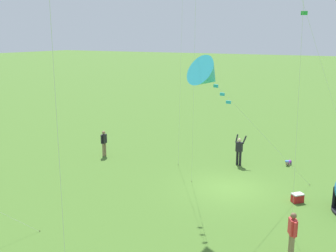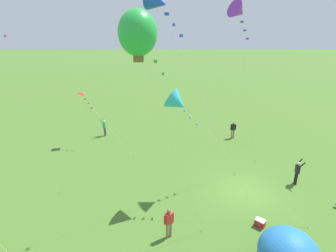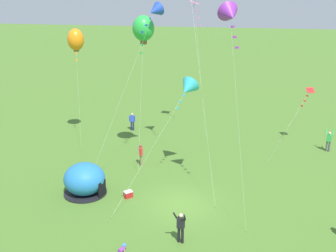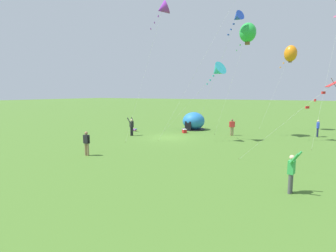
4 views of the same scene
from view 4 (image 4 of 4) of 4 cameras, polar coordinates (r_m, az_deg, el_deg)
ground_plane at (r=25.97m, az=0.15°, el=-2.53°), size 300.00×300.00×0.00m
popup_tent at (r=31.56m, az=5.60°, el=1.01°), size 2.81×2.81×2.10m
cooler_box at (r=28.96m, az=3.59°, el=-1.08°), size 0.63×0.64×0.44m
toddler_crawling at (r=30.36m, az=-7.14°, el=-0.82°), size 0.34×0.55×0.32m
person_center_field at (r=12.82m, az=25.30°, el=-8.88°), size 0.68×0.54×1.89m
person_far_back at (r=27.22m, az=-7.94°, el=-0.02°), size 0.67×0.53×1.89m
person_with_toddler at (r=19.27m, az=-17.31°, el=-3.38°), size 0.26×0.59×1.72m
person_near_tent at (r=27.82m, az=13.76°, el=-0.07°), size 0.39×0.53×1.72m
person_watching_sky at (r=30.21m, az=29.83°, el=-0.26°), size 0.59×0.27×1.72m
kite_cyan at (r=24.35m, az=10.64°, el=11.72°), size 3.98×8.12×7.17m
kite_purple at (r=24.12m, az=-1.20°, el=24.12°), size 2.52×3.73×12.12m
kite_red at (r=14.29m, az=31.09°, el=6.65°), size 3.53×5.22×5.08m
kite_orange at (r=34.13m, az=25.12°, el=14.08°), size 1.95×3.60×9.80m
kite_green at (r=27.91m, az=16.98°, el=18.86°), size 1.58×3.81×11.10m
kite_blue at (r=27.35m, az=14.79°, el=21.85°), size 4.14×6.20×12.03m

